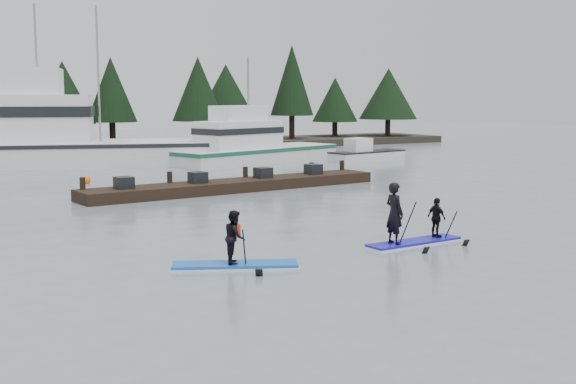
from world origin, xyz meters
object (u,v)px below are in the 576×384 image
floating_dock (236,185)px  paddleboard_duo (410,222)px  paddleboard_solo (235,248)px  fishing_boat_medium (252,154)px  fishing_boat_large (47,152)px

floating_dock → paddleboard_duo: paddleboard_duo is taller
paddleboard_solo → floating_dock: bearing=89.4°
fishing_boat_medium → paddleboard_solo: (-13.71, -26.55, -0.01)m
fishing_boat_medium → paddleboard_duo: size_ratio=4.07×
floating_dock → paddleboard_duo: 13.80m
fishing_boat_large → paddleboard_solo: (-1.37, -30.79, -0.36)m
fishing_boat_large → paddleboard_solo: size_ratio=6.57×
fishing_boat_large → floating_dock: fishing_boat_large is taller
paddleboard_solo → paddleboard_duo: size_ratio=1.01×
floating_dock → paddleboard_duo: (-0.85, -13.76, 0.44)m
fishing_boat_medium → floating_dock: 14.60m
fishing_boat_medium → paddleboard_solo: fishing_boat_medium is taller
paddleboard_solo → paddleboard_duo: paddleboard_duo is taller
fishing_boat_large → fishing_boat_medium: (12.34, -4.25, -0.35)m
floating_dock → fishing_boat_medium: bearing=55.0°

